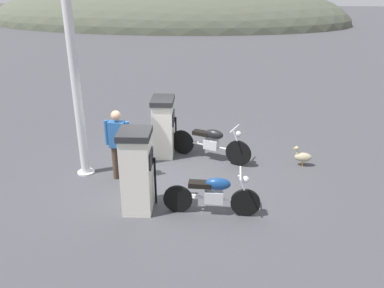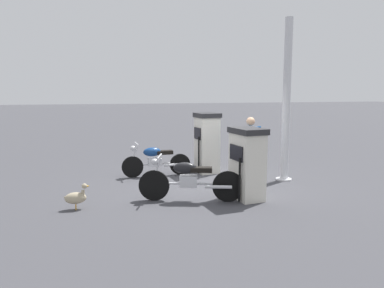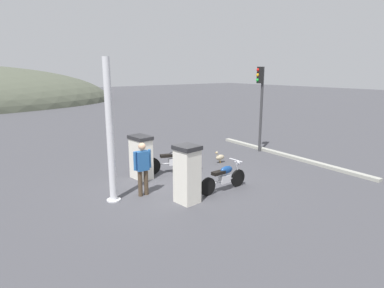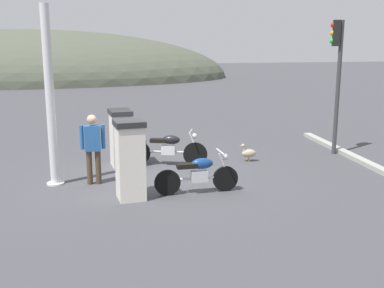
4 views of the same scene
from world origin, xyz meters
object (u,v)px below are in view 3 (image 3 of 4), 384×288
attendant_person (143,166)px  roadside_traffic_light (260,95)px  motorcycle_far_pump (173,160)px  motorcycle_near_pump (224,177)px  fuel_pump_near (187,174)px  canopy_support_pole (110,135)px  wandering_duck (220,157)px  fuel_pump_far (141,157)px

attendant_person → roadside_traffic_light: 7.30m
motorcycle_far_pump → motorcycle_near_pump: bearing=-84.3°
fuel_pump_near → roadside_traffic_light: 7.00m
fuel_pump_near → canopy_support_pole: canopy_support_pole is taller
fuel_pump_near → attendant_person: fuel_pump_near is taller
attendant_person → canopy_support_pole: 1.37m
motorcycle_near_pump → motorcycle_far_pump: motorcycle_far_pump is taller
motorcycle_near_pump → roadside_traffic_light: (4.72, 2.73, 2.18)m
roadside_traffic_light → wandering_duck: bearing=-172.8°
motorcycle_near_pump → wandering_duck: size_ratio=3.70×
fuel_pump_near → motorcycle_near_pump: fuel_pump_near is taller
motorcycle_near_pump → canopy_support_pole: 3.71m
motorcycle_far_pump → canopy_support_pole: canopy_support_pole is taller
motorcycle_near_pump → canopy_support_pole: canopy_support_pole is taller
fuel_pump_far → canopy_support_pole: 2.39m
fuel_pump_near → attendant_person: 1.44m
motorcycle_far_pump → wandering_duck: (2.25, -0.08, -0.23)m
wandering_duck → roadside_traffic_light: 3.62m
motorcycle_far_pump → roadside_traffic_light: bearing=3.0°
attendant_person → canopy_support_pole: size_ratio=0.40×
wandering_duck → motorcycle_far_pump: bearing=178.0°
wandering_duck → roadside_traffic_light: (2.71, 0.34, 2.38)m
motorcycle_near_pump → roadside_traffic_light: size_ratio=0.49×
attendant_person → fuel_pump_near: bearing=-58.8°
fuel_pump_far → canopy_support_pole: canopy_support_pole is taller
fuel_pump_far → attendant_person: attendant_person is taller
fuel_pump_near → wandering_duck: 4.28m
attendant_person → motorcycle_near_pump: bearing=-28.4°
attendant_person → wandering_duck: bearing=15.8°
motorcycle_far_pump → fuel_pump_far: bearing=172.0°
fuel_pump_near → motorcycle_far_pump: bearing=64.0°
roadside_traffic_light → canopy_support_pole: 7.97m
fuel_pump_near → motorcycle_near_pump: bearing=1.2°
fuel_pump_far → motorcycle_far_pump: fuel_pump_far is taller
motorcycle_near_pump → attendant_person: size_ratio=1.15×
motorcycle_near_pump → roadside_traffic_light: bearing=30.1°
motorcycle_near_pump → roadside_traffic_light: 5.87m
motorcycle_near_pump → attendant_person: attendant_person is taller
fuel_pump_near → roadside_traffic_light: (6.19, 2.77, 1.77)m
fuel_pump_far → wandering_duck: (3.47, -0.25, -0.53)m
motorcycle_far_pump → roadside_traffic_light: roadside_traffic_light is taller
roadside_traffic_light → attendant_person: bearing=-167.5°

